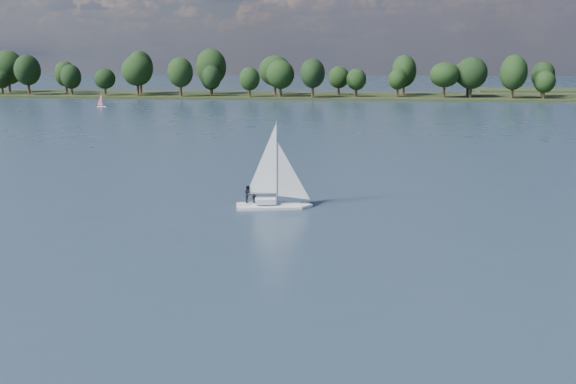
% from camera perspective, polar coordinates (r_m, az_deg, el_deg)
% --- Properties ---
extents(ground, '(700.00, 700.00, 0.00)m').
position_cam_1_polar(ground, '(127.22, 5.88, 5.14)').
color(ground, '#233342').
rests_on(ground, ground).
extents(far_shore, '(660.00, 40.00, 1.50)m').
position_cam_1_polar(far_shore, '(238.78, 6.10, 8.42)').
color(far_shore, black).
rests_on(far_shore, ground).
extents(sailboat, '(7.33, 3.39, 9.32)m').
position_cam_1_polar(sailboat, '(65.14, -1.65, 0.78)').
color(sailboat, silver).
rests_on(sailboat, ground).
extents(dinghy_pink, '(2.76, 1.13, 4.39)m').
position_cam_1_polar(dinghy_pink, '(199.98, -16.21, 7.58)').
color(dinghy_pink, silver).
rests_on(dinghy_pink, ground).
extents(treeline, '(562.97, 73.77, 18.60)m').
position_cam_1_polar(treeline, '(235.07, 1.84, 10.42)').
color(treeline, black).
rests_on(treeline, ground).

